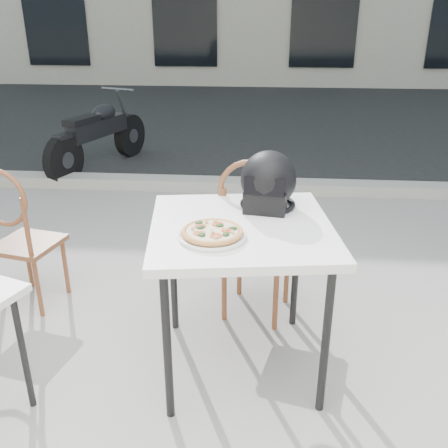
# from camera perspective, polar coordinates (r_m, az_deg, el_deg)

# --- Properties ---
(ground) EXTENTS (80.00, 80.00, 0.00)m
(ground) POSITION_cam_1_polar(r_m,az_deg,el_deg) (2.86, -4.14, -16.40)
(ground) COLOR gray
(ground) RESTS_ON ground
(street_asphalt) EXTENTS (30.00, 8.00, 0.00)m
(street_asphalt) POSITION_cam_1_polar(r_m,az_deg,el_deg) (9.36, 2.45, 12.03)
(street_asphalt) COLOR black
(street_asphalt) RESTS_ON ground
(curb) EXTENTS (30.00, 0.25, 0.12)m
(curb) POSITION_cam_1_polar(r_m,az_deg,el_deg) (5.48, 0.57, 4.49)
(curb) COLOR gray
(curb) RESTS_ON ground
(cafe_table_main) EXTENTS (1.01, 1.01, 0.85)m
(cafe_table_main) POSITION_cam_1_polar(r_m,az_deg,el_deg) (2.50, 1.97, -1.66)
(cafe_table_main) COLOR white
(cafe_table_main) RESTS_ON ground
(plate) EXTENTS (0.34, 0.34, 0.02)m
(plate) POSITION_cam_1_polar(r_m,az_deg,el_deg) (2.32, -1.34, -1.36)
(plate) COLOR white
(plate) RESTS_ON cafe_table_main
(pizza) EXTENTS (0.33, 0.33, 0.04)m
(pizza) POSITION_cam_1_polar(r_m,az_deg,el_deg) (2.31, -1.34, -0.86)
(pizza) COLOR #E09752
(pizza) RESTS_ON plate
(helmet) EXTENTS (0.34, 0.35, 0.31)m
(helmet) POSITION_cam_1_polar(r_m,az_deg,el_deg) (2.65, 5.06, 4.67)
(helmet) COLOR black
(helmet) RESTS_ON cafe_table_main
(cafe_chair_main) EXTENTS (0.50, 0.50, 1.07)m
(cafe_chair_main) POSITION_cam_1_polar(r_m,az_deg,el_deg) (3.00, 3.54, -0.95)
(cafe_chair_main) COLOR brown
(cafe_chair_main) RESTS_ON ground
(cafe_chair_side) EXTENTS (0.45, 0.45, 0.98)m
(cafe_chair_side) POSITION_cam_1_polar(r_m,az_deg,el_deg) (3.39, -22.52, -0.74)
(cafe_chair_side) COLOR brown
(cafe_chair_side) RESTS_ON ground
(motorcycle) EXTENTS (0.75, 1.78, 0.92)m
(motorcycle) POSITION_cam_1_polar(r_m,az_deg,el_deg) (6.36, -14.09, 9.71)
(motorcycle) COLOR black
(motorcycle) RESTS_ON street_asphalt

